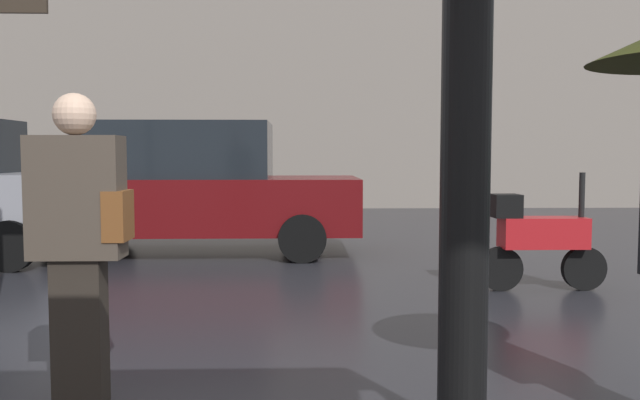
{
  "coord_description": "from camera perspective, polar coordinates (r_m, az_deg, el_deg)",
  "views": [
    {
      "loc": [
        0.09,
        -2.05,
        1.43
      ],
      "look_at": [
        0.28,
        4.34,
        0.97
      ],
      "focal_mm": 36.61,
      "sensor_mm": 36.0,
      "label": 1
    }
  ],
  "objects": [
    {
      "name": "pedestrian_with_bag",
      "position": [
        3.88,
        -20.25,
        -2.55
      ],
      "size": [
        0.54,
        0.24,
        1.76
      ],
      "rotation": [
        0.0,
        0.0,
        4.03
      ],
      "color": "#2A241E",
      "rests_on": "ground"
    },
    {
      "name": "parked_scooter",
      "position": [
        7.16,
        18.57,
        -3.17
      ],
      "size": [
        1.34,
        0.32,
        1.23
      ],
      "rotation": [
        0.0,
        0.0,
        -0.28
      ],
      "color": "black",
      "rests_on": "ground"
    },
    {
      "name": "parked_car_right",
      "position": [
        9.53,
        -10.96,
        1.1
      ],
      "size": [
        4.55,
        1.97,
        1.87
      ],
      "rotation": [
        0.0,
        0.0,
        0.29
      ],
      "color": "#590C0F",
      "rests_on": "ground"
    }
  ]
}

